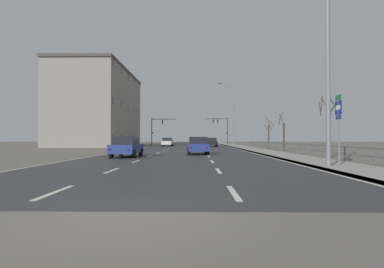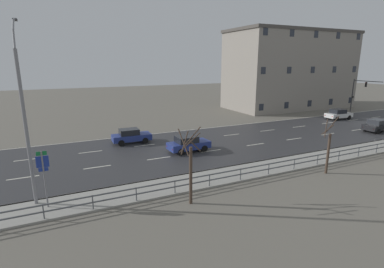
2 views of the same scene
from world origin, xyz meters
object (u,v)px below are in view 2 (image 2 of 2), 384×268
Objects in this scene: car_near_right at (188,144)px; car_far_right at (131,136)px; car_distant at (339,114)px; street_lamp_foreground at (25,118)px; brick_building at (290,70)px; highway_sign at (44,172)px; traffic_signal_left at (358,91)px; car_mid_centre at (378,125)px.

car_far_right is at bearing -144.15° from car_near_right.
car_near_right is at bearing -76.00° from car_distant.
brick_building is (-24.25, 42.58, 1.70)m from street_lamp_foreground.
car_far_right is (-12.33, 8.04, -1.51)m from highway_sign.
highway_sign is 41.87m from car_distant.
car_far_right is at bearing -85.70° from traffic_signal_left.
car_near_right is 35.37m from brick_building.
highway_sign is 14.22m from car_near_right.
car_near_right is (-5.91, 13.01, -4.59)m from street_lamp_foreground.
car_far_right is at bearing 146.89° from highway_sign.
street_lamp_foreground is 2.67× the size of car_mid_centre.
car_far_right is (-7.94, -29.38, 0.00)m from car_mid_centre.
car_distant is 14.60m from brick_building.
car_near_right is 6.94m from car_far_right.
car_near_right and car_distant have the same top height.
highway_sign reaches higher than car_distant.
car_mid_centre and car_far_right have the same top height.
car_far_right is (3.02, -40.15, -2.98)m from traffic_signal_left.
traffic_signal_left is at bearing 32.36° from brick_building.
car_near_right is at bearing 119.14° from highway_sign.
street_lamp_foreground reaches higher than car_far_right.
street_lamp_foreground reaches higher than traffic_signal_left.
car_distant and car_far_right have the same top height.
car_distant is 0.17× the size of brick_building.
car_distant is at bearing 91.34° from car_far_right.
brick_building is at bearing -147.64° from traffic_signal_left.
brick_building reaches higher than car_far_right.
street_lamp_foreground is 2.66× the size of car_near_right.
highway_sign is 50.59m from traffic_signal_left.
highway_sign is 14.80m from car_far_right.
street_lamp_foreground is 50.94m from traffic_signal_left.
car_far_right is (-5.44, -4.31, 0.00)m from car_near_right.
highway_sign reaches higher than car_mid_centre.
traffic_signal_left is 0.24× the size of brick_building.
highway_sign is at bearing -85.22° from car_mid_centre.
highway_sign is at bearing -58.96° from brick_building.
street_lamp_foreground reaches higher than car_distant.
highway_sign is 49.16m from brick_building.
street_lamp_foreground is at bearing -60.34° from brick_building.
car_mid_centre is at bearing 96.70° from highway_sign.
highway_sign is 0.63× the size of traffic_signal_left.
car_near_right is at bearing -97.60° from car_mid_centre.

